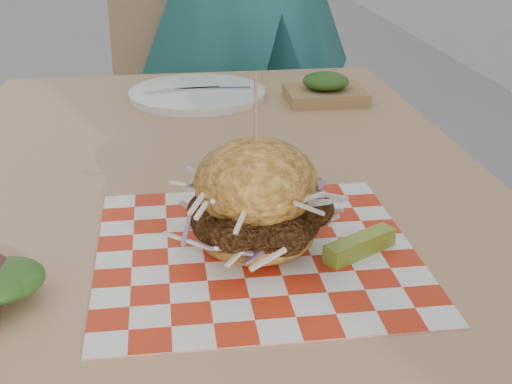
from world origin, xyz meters
TOP-DOWN VIEW (x-y plane):
  - patio_table at (0.00, -0.21)m, footprint 0.80×1.20m
  - patio_chair at (0.02, 0.83)m, footprint 0.48×0.49m
  - paper_liner at (0.03, -0.47)m, footprint 0.36×0.36m
  - sandwich at (0.03, -0.47)m, footprint 0.18×0.18m
  - pickle_spear at (0.15, -0.49)m, footprint 0.09×0.07m
  - place_setting at (0.00, 0.19)m, footprint 0.27×0.27m
  - kraft_tray at (0.25, 0.13)m, footprint 0.15×0.12m

SIDE VIEW (x-z plane):
  - patio_chair at x=0.02m, z-range 0.08..1.03m
  - patio_table at x=0.00m, z-range 0.30..1.05m
  - paper_liner at x=0.03m, z-range 0.75..0.75m
  - place_setting at x=0.00m, z-range 0.75..0.77m
  - pickle_spear at x=0.15m, z-range 0.75..0.77m
  - kraft_tray at x=0.25m, z-range 0.74..0.80m
  - sandwich at x=0.03m, z-range 0.71..0.91m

